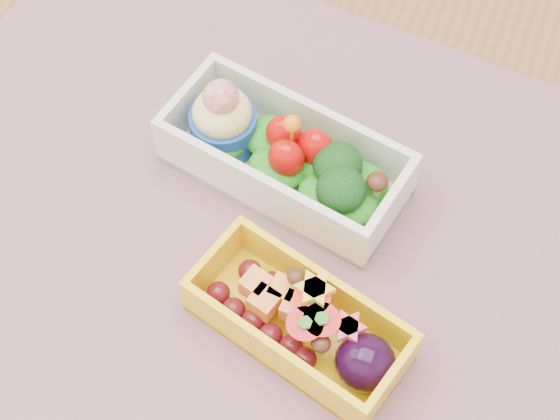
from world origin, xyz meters
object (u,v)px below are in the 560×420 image
(bento_white, at_px, (284,156))
(bento_yellow, at_px, (303,323))
(table, at_px, (256,255))
(placemat, at_px, (268,240))

(bento_white, xyz_separation_m, bento_yellow, (0.06, -0.12, -0.00))
(table, relative_size, placemat, 2.03)
(bento_yellow, bearing_deg, table, 143.32)
(bento_white, bearing_deg, table, -119.07)
(placemat, bearing_deg, bento_white, 98.54)
(table, xyz_separation_m, placemat, (0.03, -0.04, 0.10))
(table, bearing_deg, bento_yellow, -52.98)
(table, xyz_separation_m, bento_white, (0.02, 0.02, 0.13))
(placemat, height_order, bento_white, bento_white)
(table, distance_m, bento_white, 0.13)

